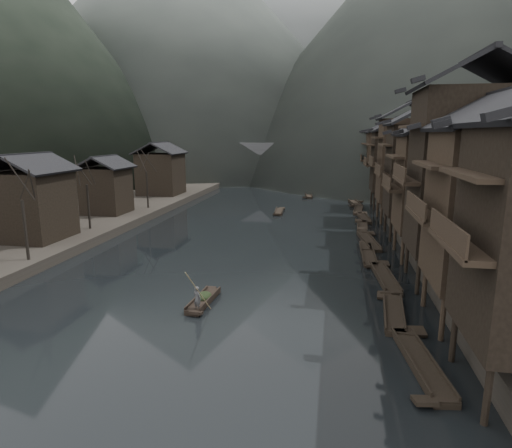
# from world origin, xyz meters

# --- Properties ---
(water) EXTENTS (300.00, 300.00, 0.00)m
(water) POSITION_xyz_m (0.00, 0.00, 0.00)
(water) COLOR black
(water) RESTS_ON ground
(left_bank) EXTENTS (40.00, 200.00, 1.20)m
(left_bank) POSITION_xyz_m (-35.00, 40.00, 0.60)
(left_bank) COLOR #2D2823
(left_bank) RESTS_ON ground
(stilt_houses) EXTENTS (9.00, 67.60, 16.47)m
(stilt_houses) POSITION_xyz_m (17.28, 18.92, 8.92)
(stilt_houses) COLOR black
(stilt_houses) RESTS_ON ground
(left_houses) EXTENTS (8.10, 53.20, 8.73)m
(left_houses) POSITION_xyz_m (-20.50, 20.12, 5.66)
(left_houses) COLOR black
(left_houses) RESTS_ON left_bank
(bare_trees) EXTENTS (3.87, 42.64, 7.73)m
(bare_trees) POSITION_xyz_m (-17.00, 7.91, 6.61)
(bare_trees) COLOR black
(bare_trees) RESTS_ON left_bank
(moored_sampans) EXTENTS (2.87, 73.20, 0.47)m
(moored_sampans) POSITION_xyz_m (12.08, 26.37, 0.20)
(moored_sampans) COLOR black
(moored_sampans) RESTS_ON water
(midriver_boats) EXTENTS (5.09, 29.12, 0.45)m
(midriver_boats) POSITION_xyz_m (2.05, 47.22, 0.20)
(midriver_boats) COLOR black
(midriver_boats) RESTS_ON water
(stone_bridge) EXTENTS (40.00, 6.00, 9.00)m
(stone_bridge) POSITION_xyz_m (-0.00, 72.00, 5.11)
(stone_bridge) COLOR #4C4C4F
(stone_bridge) RESTS_ON ground
(hills) EXTENTS (320.00, 380.00, 129.71)m
(hills) POSITION_xyz_m (5.98, 171.17, 57.19)
(hills) COLOR black
(hills) RESTS_ON ground
(hero_sampan) EXTENTS (1.27, 4.71, 0.43)m
(hero_sampan) POSITION_xyz_m (-0.08, -0.66, 0.20)
(hero_sampan) COLOR black
(hero_sampan) RESTS_ON water
(cargo_heap) EXTENTS (1.03, 1.35, 0.62)m
(cargo_heap) POSITION_xyz_m (-0.10, -0.45, 0.74)
(cargo_heap) COLOR black
(cargo_heap) RESTS_ON hero_sampan
(boatman) EXTENTS (0.69, 0.60, 1.58)m
(boatman) POSITION_xyz_m (0.03, -2.29, 1.22)
(boatman) COLOR #515154
(boatman) RESTS_ON hero_sampan
(bamboo_pole) EXTENTS (1.15, 2.20, 3.47)m
(bamboo_pole) POSITION_xyz_m (0.23, -2.29, 3.75)
(bamboo_pole) COLOR #8C7A51
(bamboo_pole) RESTS_ON boatman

